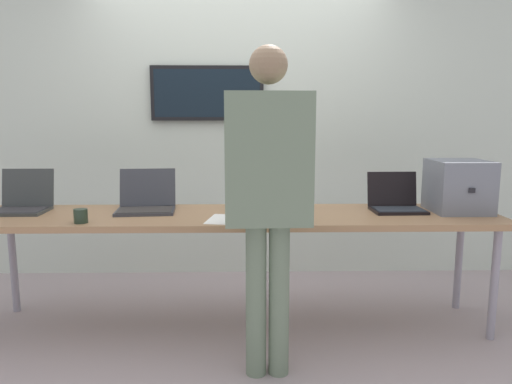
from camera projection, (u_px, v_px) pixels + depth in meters
name	position (u px, v px, depth m)	size (l,w,h in m)	color
ground	(238.00, 327.00, 3.23)	(8.00, 8.00, 0.04)	#A5979A
back_wall	(239.00, 136.00, 4.15)	(8.00, 0.11, 2.44)	silver
workbench	(237.00, 221.00, 3.11)	(3.42, 0.70, 0.76)	#9D7550
equipment_box	(458.00, 186.00, 3.16)	(0.36, 0.38, 0.34)	slate
laptop_station_0	(22.00, 202.00, 3.19)	(0.35, 0.32, 0.28)	#35393A
laptop_station_1	(146.00, 202.00, 3.20)	(0.41, 0.37, 0.27)	#34363E
laptop_station_2	(268.00, 202.00, 3.22)	(0.33, 0.29, 0.23)	#252429
laptop_station_3	(396.00, 202.00, 3.21)	(0.35, 0.30, 0.25)	black
person	(268.00, 182.00, 2.45)	(0.45, 0.59, 1.75)	slate
coffee_mug	(81.00, 216.00, 2.83)	(0.08, 0.08, 0.08)	#223123
paper_sheet	(226.00, 219.00, 2.94)	(0.26, 0.33, 0.00)	white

